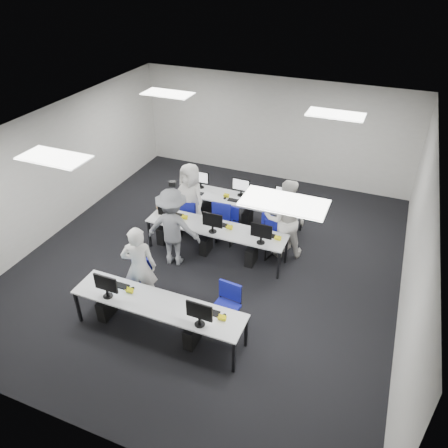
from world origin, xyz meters
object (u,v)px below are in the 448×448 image
at_px(desk_mid, 216,229).
at_px(student_0, 139,267).
at_px(chair_7, 273,237).
at_px(chair_6, 224,223).
at_px(desk_front, 158,305).
at_px(student_3, 285,216).
at_px(chair_3, 228,231).
at_px(chair_5, 191,220).
at_px(chair_1, 225,316).
at_px(chair_2, 190,220).
at_px(chair_4, 264,242).
at_px(student_2, 191,198).
at_px(photographer, 173,228).
at_px(student_1, 285,219).
at_px(chair_0, 138,290).

height_order(desk_mid, student_0, student_0).
bearing_deg(chair_7, chair_6, 173.74).
relative_size(desk_front, chair_7, 3.86).
bearing_deg(desk_mid, student_3, 33.92).
bearing_deg(student_0, chair_3, -128.94).
relative_size(chair_3, chair_5, 0.99).
bearing_deg(chair_1, chair_6, 118.25).
relative_size(chair_2, chair_4, 1.04).
bearing_deg(desk_front, student_2, 106.16).
relative_size(chair_4, photographer, 0.50).
height_order(desk_front, chair_5, chair_5).
height_order(chair_2, student_2, student_2).
bearing_deg(desk_mid, photographer, -141.07).
height_order(chair_1, student_1, student_1).
bearing_deg(student_3, chair_0, -102.32).
relative_size(chair_2, chair_7, 1.15).
distance_m(chair_3, student_2, 1.18).
relative_size(chair_1, student_2, 0.53).
bearing_deg(chair_3, desk_front, -83.52).
bearing_deg(desk_front, chair_4, 72.21).
distance_m(chair_2, chair_5, 0.07).
distance_m(chair_6, chair_7, 1.26).
xyz_separation_m(chair_0, chair_2, (-0.17, 2.69, -0.01)).
height_order(desk_mid, student_3, student_3).
bearing_deg(desk_front, chair_1, 28.39).
height_order(chair_2, student_1, student_1).
bearing_deg(chair_1, desk_front, -146.04).
xyz_separation_m(chair_1, chair_6, (-1.20, 2.86, 0.01)).
height_order(desk_mid, photographer, photographer).
xyz_separation_m(desk_mid, chair_4, (0.99, 0.48, -0.39)).
xyz_separation_m(desk_mid, student_2, (-0.97, 0.74, 0.20)).
bearing_deg(student_2, chair_5, -120.10).
distance_m(chair_7, student_0, 3.40).
height_order(chair_2, chair_7, chair_2).
bearing_deg(student_1, chair_2, -21.84).
xyz_separation_m(chair_0, student_1, (2.18, 2.66, 0.62)).
height_order(desk_front, chair_3, chair_3).
bearing_deg(chair_4, chair_0, -108.44).
xyz_separation_m(chair_2, student_3, (2.29, 0.24, 0.54)).
height_order(desk_mid, chair_4, chair_4).
height_order(chair_3, student_3, student_3).
xyz_separation_m(chair_5, student_1, (2.38, -0.09, 0.66)).
distance_m(chair_0, photographer, 1.56).
bearing_deg(desk_mid, chair_2, 145.78).
relative_size(chair_1, chair_3, 1.10).
height_order(chair_1, chair_3, chair_1).
bearing_deg(student_3, chair_3, -144.22).
bearing_deg(chair_7, desk_front, -112.49).
distance_m(chair_1, student_3, 2.99).
distance_m(student_0, photographer, 1.41).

